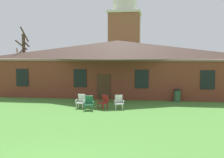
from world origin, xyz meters
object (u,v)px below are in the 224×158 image
at_px(lawn_chair_left_end, 104,101).
at_px(trash_bin, 177,96).
at_px(lawn_chair_middle, 119,102).
at_px(lawn_chair_by_porch, 81,101).
at_px(lawn_chair_near_door, 89,103).

distance_m(lawn_chair_left_end, trash_bin, 6.33).
distance_m(lawn_chair_left_end, lawn_chair_middle, 1.04).
xyz_separation_m(lawn_chair_by_porch, lawn_chair_near_door, (0.69, -0.59, 0.00)).
bearing_deg(lawn_chair_near_door, lawn_chair_left_end, 31.50).
bearing_deg(trash_bin, lawn_chair_by_porch, -153.65).
relative_size(lawn_chair_left_end, lawn_chair_middle, 1.00).
bearing_deg(lawn_chair_by_porch, lawn_chair_middle, 1.06).
relative_size(lawn_chair_left_end, trash_bin, 0.98).
distance_m(lawn_chair_by_porch, trash_bin, 7.73).
bearing_deg(lawn_chair_left_end, lawn_chair_near_door, -148.50).
relative_size(lawn_chair_by_porch, trash_bin, 0.98).
xyz_separation_m(lawn_chair_left_end, lawn_chair_middle, (1.04, 0.07, 0.00)).
height_order(lawn_chair_left_end, trash_bin, trash_bin).
height_order(lawn_chair_near_door, lawn_chair_left_end, same).
bearing_deg(lawn_chair_middle, trash_bin, 38.38).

